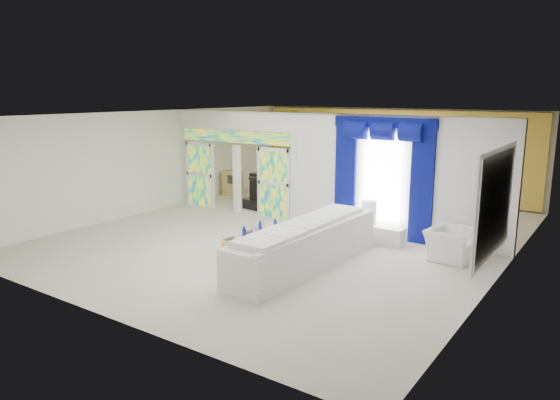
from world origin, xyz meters
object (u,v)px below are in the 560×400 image
Objects in this scene: coffee_table at (261,242)px; grand_piano at (285,187)px; white_sofa at (305,248)px; armchair at (451,244)px; console_table at (380,234)px.

grand_piano is at bearing 118.54° from coffee_table.
white_sofa is at bearing -12.53° from coffee_table.
armchair is (3.67, 1.91, 0.12)m from coffee_table.
console_table is at bearing -20.35° from grand_piano.
coffee_table is at bearing -130.02° from console_table.
coffee_table is 1.64× the size of console_table.
white_sofa reaches higher than armchair.
armchair is at bearing -10.46° from console_table.
white_sofa is 2.27× the size of grand_piano.
white_sofa is 4.16× the size of armchair.
coffee_table is 1.04× the size of grand_piano.
white_sofa is 3.20m from armchair.
grand_piano is at bearing 149.36° from console_table.
coffee_table is 1.89× the size of armchair.
console_table is 5.32m from grand_piano.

